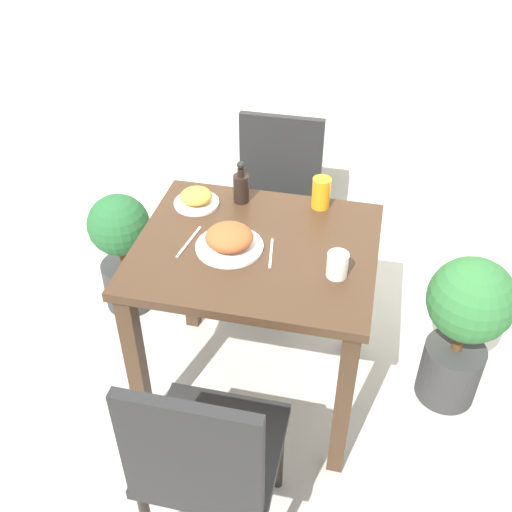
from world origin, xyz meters
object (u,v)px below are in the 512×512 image
object	(u,v)px
juice_glass	(321,193)
potted_plant_right	(464,324)
side_plate	(196,198)
chair_far	(275,201)
drink_cup	(337,265)
potted_plant_left	(123,248)
chair_near	(206,457)
food_plate	(229,239)
sauce_bottle	(241,186)

from	to	relation	value
juice_glass	potted_plant_right	world-z (taller)	juice_glass
side_plate	juice_glass	distance (m)	0.49
chair_far	drink_cup	size ratio (longest dim) A/B	9.86
chair_far	potted_plant_left	bearing A→B (deg)	-154.17
potted_plant_right	potted_plant_left	bearing A→B (deg)	170.89
juice_glass	potted_plant_right	bearing A→B (deg)	-14.68
chair_far	chair_near	bearing A→B (deg)	-87.17
side_plate	chair_far	bearing A→B (deg)	66.16
food_plate	chair_near	bearing A→B (deg)	-81.96
chair_near	food_plate	bearing A→B (deg)	-81.96
chair_far	potted_plant_right	xyz separation A→B (m)	(0.87, -0.57, -0.09)
food_plate	juice_glass	distance (m)	0.44
juice_glass	potted_plant_right	distance (m)	0.76
food_plate	side_plate	xyz separation A→B (m)	(-0.20, 0.25, -0.01)
food_plate	potted_plant_right	bearing A→B (deg)	11.20
sauce_bottle	potted_plant_left	xyz separation A→B (m)	(-0.62, 0.12, -0.50)
chair_near	chair_far	bearing A→B (deg)	-87.17
chair_near	potted_plant_right	bearing A→B (deg)	-133.45
juice_glass	sauce_bottle	size ratio (longest dim) A/B	0.70
juice_glass	potted_plant_left	bearing A→B (deg)	174.67
side_plate	drink_cup	distance (m)	0.67
chair_near	sauce_bottle	size ratio (longest dim) A/B	5.01
chair_far	potted_plant_left	size ratio (longest dim) A/B	1.42
potted_plant_right	side_plate	bearing A→B (deg)	176.39
chair_far	potted_plant_right	world-z (taller)	chair_far
chair_far	food_plate	distance (m)	0.81
juice_glass	potted_plant_right	xyz separation A→B (m)	(0.62, -0.16, -0.42)
chair_far	juice_glass	distance (m)	0.59
chair_far	food_plate	world-z (taller)	chair_far
food_plate	juice_glass	world-z (taller)	juice_glass
chair_near	food_plate	distance (m)	0.74
chair_near	potted_plant_right	world-z (taller)	chair_near
food_plate	side_plate	distance (m)	0.32
sauce_bottle	potted_plant_right	bearing A→B (deg)	-8.11
drink_cup	chair_far	bearing A→B (deg)	114.16
chair_near	juice_glass	bearing A→B (deg)	-100.46
food_plate	chair_far	bearing A→B (deg)	88.15
food_plate	potted_plant_right	xyz separation A→B (m)	(0.90, 0.18, -0.40)
juice_glass	potted_plant_right	size ratio (longest dim) A/B	0.18
chair_far	sauce_bottle	distance (m)	0.56
sauce_bottle	side_plate	bearing A→B (deg)	-159.27
sauce_bottle	potted_plant_right	xyz separation A→B (m)	(0.93, -0.13, -0.43)
chair_far	juice_glass	size ratio (longest dim) A/B	7.12
side_plate	juice_glass	bearing A→B (deg)	10.88
drink_cup	potted_plant_left	world-z (taller)	drink_cup
chair_far	juice_glass	bearing A→B (deg)	-58.22
chair_near	potted_plant_left	bearing A→B (deg)	-55.76
chair_near	food_plate	xyz separation A→B (m)	(-0.09, 0.67, 0.31)
food_plate	potted_plant_left	bearing A→B (deg)	146.81
potted_plant_right	juice_glass	bearing A→B (deg)	165.32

